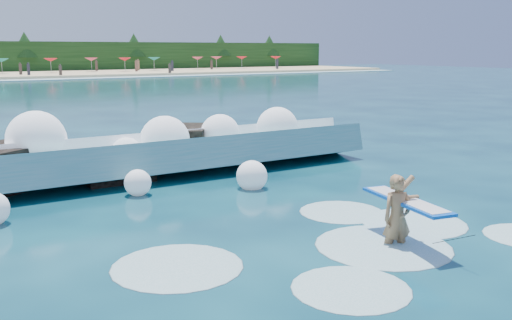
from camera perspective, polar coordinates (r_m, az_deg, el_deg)
name	(u,v)px	position (r m, az deg, el deg)	size (l,w,h in m)	color
ground	(246,242)	(11.63, -1.01, -8.18)	(200.00, 200.00, 0.00)	#072838
breaking_wave	(81,164)	(17.22, -17.09, -0.37)	(18.87, 2.90, 1.63)	teal
rock_cluster	(96,161)	(17.95, -15.72, -0.14)	(8.63, 3.34, 1.50)	black
surfer_with_board	(399,214)	(11.59, 14.14, -5.28)	(1.13, 2.92, 1.73)	#996E47
wave_spray	(75,147)	(17.01, -17.64, 1.24)	(14.62, 5.02, 2.31)	white
surf_foam	(355,243)	(11.73, 9.88, -8.19)	(8.94, 5.49, 0.14)	silver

